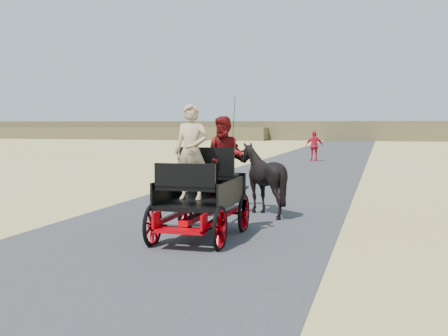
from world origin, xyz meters
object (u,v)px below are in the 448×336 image
(pedestrian, at_px, (314,146))
(carriage, at_px, (201,219))
(horse_right, at_px, (263,179))
(horse_left, at_px, (218,178))

(pedestrian, bearing_deg, carriage, 75.88)
(carriage, height_order, horse_right, horse_right)
(horse_left, relative_size, pedestrian, 1.16)
(carriage, relative_size, horse_left, 1.20)
(carriage, distance_m, horse_right, 3.09)
(horse_left, distance_m, horse_right, 1.10)
(carriage, relative_size, horse_right, 1.41)
(carriage, bearing_deg, pedestrian, 91.13)
(horse_left, relative_size, horse_right, 1.18)
(carriage, bearing_deg, horse_left, 100.39)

